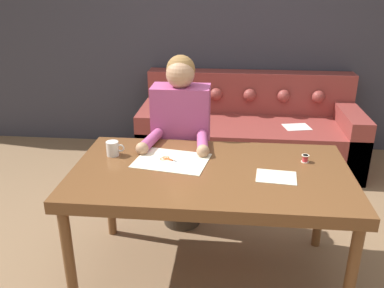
{
  "coord_description": "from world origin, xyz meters",
  "views": [
    {
      "loc": [
        0.12,
        -2.08,
        1.76
      ],
      "look_at": [
        -0.1,
        0.15,
        0.84
      ],
      "focal_mm": 38.0,
      "sensor_mm": 36.0,
      "label": 1
    }
  ],
  "objects_px": {
    "person": "(181,145)",
    "thread_spool": "(305,159)",
    "dining_table": "(211,180)",
    "scissors": "(170,160)",
    "mug": "(113,148)",
    "couch": "(248,133)"
  },
  "relations": [
    {
      "from": "thread_spool",
      "to": "dining_table",
      "type": "bearing_deg",
      "value": -163.95
    },
    {
      "from": "dining_table",
      "to": "couch",
      "type": "xyz_separation_m",
      "value": [
        0.29,
        1.79,
        -0.37
      ]
    },
    {
      "from": "dining_table",
      "to": "couch",
      "type": "relative_size",
      "value": 0.76
    },
    {
      "from": "dining_table",
      "to": "couch",
      "type": "bearing_deg",
      "value": 80.74
    },
    {
      "from": "dining_table",
      "to": "thread_spool",
      "type": "xyz_separation_m",
      "value": [
        0.55,
        0.16,
        0.09
      ]
    },
    {
      "from": "scissors",
      "to": "thread_spool",
      "type": "xyz_separation_m",
      "value": [
        0.81,
        0.05,
        0.02
      ]
    },
    {
      "from": "person",
      "to": "mug",
      "type": "height_order",
      "value": "person"
    },
    {
      "from": "couch",
      "to": "mug",
      "type": "distance_m",
      "value": 1.94
    },
    {
      "from": "person",
      "to": "mug",
      "type": "xyz_separation_m",
      "value": [
        -0.37,
        -0.43,
        0.14
      ]
    },
    {
      "from": "dining_table",
      "to": "person",
      "type": "xyz_separation_m",
      "value": [
        -0.24,
        0.57,
        -0.03
      ]
    },
    {
      "from": "dining_table",
      "to": "mug",
      "type": "height_order",
      "value": "mug"
    },
    {
      "from": "couch",
      "to": "scissors",
      "type": "xyz_separation_m",
      "value": [
        -0.54,
        -1.69,
        0.44
      ]
    },
    {
      "from": "scissors",
      "to": "mug",
      "type": "xyz_separation_m",
      "value": [
        -0.36,
        0.04,
        0.04
      ]
    },
    {
      "from": "person",
      "to": "thread_spool",
      "type": "relative_size",
      "value": 28.57
    },
    {
      "from": "dining_table",
      "to": "thread_spool",
      "type": "distance_m",
      "value": 0.58
    },
    {
      "from": "dining_table",
      "to": "scissors",
      "type": "relative_size",
      "value": 8.37
    },
    {
      "from": "person",
      "to": "thread_spool",
      "type": "xyz_separation_m",
      "value": [
        0.79,
        -0.41,
        0.12
      ]
    },
    {
      "from": "dining_table",
      "to": "scissors",
      "type": "xyz_separation_m",
      "value": [
        -0.25,
        0.11,
        0.07
      ]
    },
    {
      "from": "mug",
      "to": "thread_spool",
      "type": "xyz_separation_m",
      "value": [
        1.16,
        0.01,
        -0.02
      ]
    },
    {
      "from": "couch",
      "to": "thread_spool",
      "type": "height_order",
      "value": "couch"
    },
    {
      "from": "couch",
      "to": "dining_table",
      "type": "bearing_deg",
      "value": -99.26
    },
    {
      "from": "mug",
      "to": "thread_spool",
      "type": "height_order",
      "value": "mug"
    }
  ]
}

